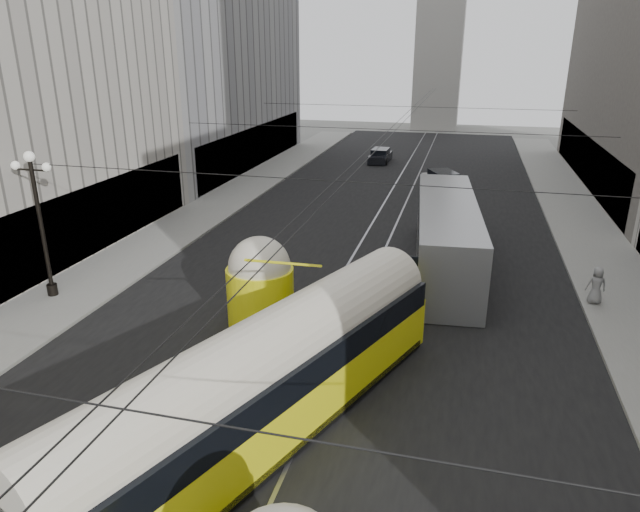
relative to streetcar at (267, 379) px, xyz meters
The scene contains 14 objects.
road 21.16m from the streetcar, 89.48° to the left, with size 20.00×85.00×0.02m, color black.
sidewalk_left 27.33m from the streetcar, 115.66° to the left, with size 4.00×72.00×0.15m, color gray.
sidewalk_right 27.49m from the streetcar, 63.62° to the left, with size 4.00×72.00×0.15m, color gray.
rail_left 21.17m from the streetcar, 91.52° to the left, with size 0.12×85.00×0.04m, color gray.
rail_right 21.18m from the streetcar, 87.44° to the left, with size 0.12×85.00×0.04m, color gray.
building_left_far 43.44m from the streetcar, 118.43° to the left, with size 12.60×28.60×28.60m.
distant_tower 69.84m from the streetcar, 89.84° to the left, with size 6.00×6.00×31.36m.
lamppost_left_mid 14.18m from the streetcar, 152.05° to the left, with size 1.86×0.44×6.37m.
catenary 20.49m from the streetcar, 89.12° to the left, with size 25.00×72.00×0.23m.
streetcar is the anchor object (origin of this frame).
city_bus 15.29m from the streetcar, 73.98° to the left, with size 3.87×13.45×3.37m.
sedan_white_far 31.96m from the streetcar, 84.15° to the left, with size 3.66×5.05×1.47m.
sedan_dark_far 42.11m from the streetcar, 94.39° to the left, with size 1.83×4.21×1.32m.
pedestrian_sidewalk_right 15.83m from the streetcar, 47.44° to the left, with size 0.80×0.49×1.63m, color gray.
Camera 1 is at (4.66, -1.49, 10.46)m, focal length 32.00 mm.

